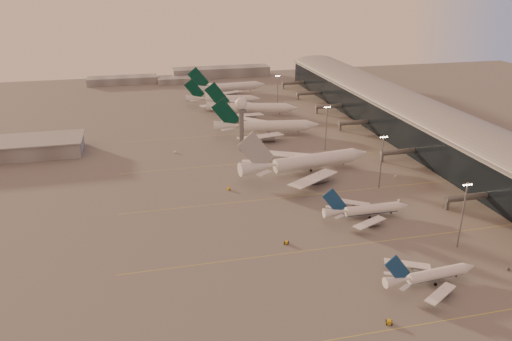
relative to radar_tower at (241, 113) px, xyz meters
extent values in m
plane|color=#605E5E|center=(-5.00, -120.00, -20.95)|extent=(700.00, 700.00, 0.00)
cube|color=gold|center=(25.00, -155.00, -20.94)|extent=(180.00, 0.25, 0.02)
cube|color=gold|center=(25.00, -110.00, -20.94)|extent=(180.00, 0.25, 0.02)
cube|color=gold|center=(25.00, -65.00, -20.94)|extent=(180.00, 0.25, 0.02)
cube|color=gold|center=(25.00, -20.00, -20.94)|extent=(180.00, 0.25, 0.02)
cube|color=gold|center=(25.00, 30.00, -20.94)|extent=(180.00, 0.25, 0.02)
cube|color=black|center=(103.00, -10.00, -11.95)|extent=(36.00, 360.00, 18.00)
cylinder|color=gray|center=(103.00, -10.00, -2.95)|extent=(10.08, 360.00, 10.08)
cube|color=gray|center=(103.00, -10.00, -2.75)|extent=(40.00, 362.00, 0.80)
cylinder|color=slate|center=(77.00, -92.00, -16.45)|extent=(22.00, 2.80, 2.80)
cube|color=slate|center=(67.00, -92.00, -18.75)|extent=(1.20, 1.20, 4.40)
cylinder|color=slate|center=(77.00, -34.00, -16.45)|extent=(22.00, 2.80, 2.80)
cube|color=slate|center=(67.00, -34.00, -18.75)|extent=(1.20, 1.20, 4.40)
cylinder|color=slate|center=(77.00, 22.00, -16.45)|extent=(22.00, 2.80, 2.80)
cube|color=slate|center=(67.00, 22.00, -18.75)|extent=(1.20, 1.20, 4.40)
cylinder|color=slate|center=(77.00, 64.00, -16.45)|extent=(22.00, 2.80, 2.80)
cube|color=slate|center=(67.00, 64.00, -18.75)|extent=(1.20, 1.20, 4.40)
cylinder|color=slate|center=(77.00, 106.00, -16.45)|extent=(22.00, 2.80, 2.80)
cube|color=slate|center=(67.00, 106.00, -18.75)|extent=(1.20, 1.20, 4.40)
cylinder|color=slate|center=(77.00, 146.00, -16.45)|extent=(22.00, 2.80, 2.80)
cube|color=slate|center=(67.00, 146.00, -18.75)|extent=(1.20, 1.20, 4.40)
cube|color=slate|center=(-125.00, 20.00, -16.95)|extent=(80.00, 25.00, 8.00)
cube|color=gray|center=(-125.00, 20.00, -12.75)|extent=(82.00, 27.00, 0.60)
cylinder|color=slate|center=(0.00, 0.00, -9.95)|extent=(2.60, 2.60, 22.00)
cylinder|color=slate|center=(0.00, 0.00, 1.55)|extent=(5.20, 5.20, 1.20)
sphere|color=silver|center=(0.00, 0.00, 5.45)|extent=(6.40, 6.40, 6.40)
cylinder|color=slate|center=(0.00, 0.00, 9.15)|extent=(0.16, 0.16, 2.00)
cylinder|color=slate|center=(53.00, -120.00, -8.45)|extent=(0.56, 0.56, 25.00)
cube|color=slate|center=(53.00, -120.00, 3.55)|extent=(3.60, 0.25, 0.25)
sphere|color=#FFEABF|center=(51.50, -120.00, 3.15)|extent=(0.56, 0.56, 0.56)
sphere|color=#FFEABF|center=(52.50, -120.00, 3.15)|extent=(0.56, 0.56, 0.56)
sphere|color=#FFEABF|center=(53.50, -120.00, 3.15)|extent=(0.56, 0.56, 0.56)
sphere|color=#FFEABF|center=(54.50, -120.00, 3.15)|extent=(0.56, 0.56, 0.56)
cylinder|color=slate|center=(50.00, -65.00, -8.45)|extent=(0.56, 0.56, 25.00)
cube|color=slate|center=(50.00, -65.00, 3.55)|extent=(3.60, 0.25, 0.25)
sphere|color=#FFEABF|center=(48.50, -65.00, 3.15)|extent=(0.56, 0.56, 0.56)
sphere|color=#FFEABF|center=(49.50, -65.00, 3.15)|extent=(0.56, 0.56, 0.56)
sphere|color=#FFEABF|center=(50.50, -65.00, 3.15)|extent=(0.56, 0.56, 0.56)
sphere|color=#FFEABF|center=(51.50, -65.00, 3.15)|extent=(0.56, 0.56, 0.56)
cylinder|color=slate|center=(45.00, -10.00, -8.45)|extent=(0.56, 0.56, 25.00)
cube|color=slate|center=(45.00, -10.00, 3.55)|extent=(3.60, 0.25, 0.25)
sphere|color=#FFEABF|center=(43.50, -10.00, 3.15)|extent=(0.56, 0.56, 0.56)
sphere|color=#FFEABF|center=(44.50, -10.00, 3.15)|extent=(0.56, 0.56, 0.56)
sphere|color=#FFEABF|center=(45.50, -10.00, 3.15)|extent=(0.56, 0.56, 0.56)
sphere|color=#FFEABF|center=(46.50, -10.00, 3.15)|extent=(0.56, 0.56, 0.56)
cylinder|color=slate|center=(43.00, 80.00, -8.45)|extent=(0.56, 0.56, 25.00)
cube|color=slate|center=(43.00, 80.00, 3.55)|extent=(3.60, 0.25, 0.25)
sphere|color=#FFEABF|center=(41.50, 80.00, 3.15)|extent=(0.56, 0.56, 0.56)
sphere|color=#FFEABF|center=(42.50, 80.00, 3.15)|extent=(0.56, 0.56, 0.56)
sphere|color=#FFEABF|center=(43.50, 80.00, 3.15)|extent=(0.56, 0.56, 0.56)
sphere|color=#FFEABF|center=(44.50, 80.00, 3.15)|extent=(0.56, 0.56, 0.56)
cube|color=slate|center=(-65.00, 200.00, -17.95)|extent=(60.00, 18.00, 6.00)
cube|color=slate|center=(25.00, 210.00, -16.45)|extent=(90.00, 20.00, 9.00)
cube|color=slate|center=(-15.00, 190.00, -18.45)|extent=(40.00, 15.00, 5.00)
cylinder|color=silver|center=(33.23, -137.84, -18.14)|extent=(20.44, 5.02, 3.44)
cylinder|color=navy|center=(33.23, -137.84, -18.91)|extent=(19.96, 4.03, 2.48)
cone|color=silver|center=(45.27, -136.89, -18.14)|extent=(4.17, 3.74, 3.44)
cone|color=silver|center=(18.92, -138.96, -17.71)|extent=(8.73, 4.10, 3.44)
cube|color=silver|center=(28.95, -146.67, -18.74)|extent=(14.16, 10.72, 1.08)
cylinder|color=slate|center=(31.25, -144.48, -20.31)|extent=(4.08, 2.54, 2.24)
cube|color=slate|center=(31.25, -144.48, -19.35)|extent=(0.29, 0.25, 1.38)
cube|color=silver|center=(27.62, -129.78, -18.74)|extent=(14.77, 8.94, 1.08)
cylinder|color=slate|center=(30.23, -131.58, -20.31)|extent=(4.08, 2.54, 2.24)
cube|color=slate|center=(30.23, -131.58, -19.35)|extent=(0.29, 0.25, 1.38)
cube|color=navy|center=(18.50, -139.00, -13.45)|extent=(9.45, 1.06, 10.26)
cube|color=silver|center=(19.26, -142.86, -17.62)|extent=(4.12, 3.25, 0.23)
cube|color=silver|center=(18.64, -135.06, -17.62)|extent=(4.18, 2.80, 0.23)
cylinder|color=black|center=(40.90, -137.23, -20.50)|extent=(0.45, 0.45, 0.91)
cylinder|color=black|center=(31.45, -135.98, -20.45)|extent=(1.03, 0.53, 1.00)
cylinder|color=black|center=(31.76, -139.95, -20.45)|extent=(1.03, 0.53, 1.00)
cylinder|color=silver|center=(33.68, -91.33, -17.86)|extent=(22.27, 3.91, 3.79)
cylinder|color=navy|center=(33.68, -91.33, -18.71)|extent=(21.82, 2.85, 2.73)
cone|color=silver|center=(46.96, -91.41, -17.86)|extent=(4.33, 3.81, 3.79)
cone|color=silver|center=(17.89, -91.25, -17.39)|extent=(9.35, 3.84, 3.79)
cube|color=silver|center=(28.17, -100.63, -18.52)|extent=(15.98, 10.78, 1.19)
cylinder|color=slate|center=(30.89, -98.44, -20.25)|extent=(4.32, 2.49, 2.46)
cube|color=slate|center=(30.89, -98.44, -19.18)|extent=(0.30, 0.25, 1.52)
cube|color=silver|center=(28.27, -81.98, -18.52)|extent=(15.94, 10.92, 1.19)
cylinder|color=slate|center=(30.97, -84.20, -20.25)|extent=(4.32, 2.49, 2.46)
cube|color=slate|center=(30.97, -84.20, -19.18)|extent=(0.30, 0.25, 1.52)
cube|color=navy|center=(17.43, -91.25, -12.70)|extent=(10.40, 0.41, 11.29)
cube|color=silver|center=(17.90, -95.55, -17.29)|extent=(4.58, 3.32, 0.25)
cube|color=silver|center=(17.95, -86.94, -17.29)|extent=(4.58, 3.36, 0.25)
cylinder|color=black|center=(42.14, -91.38, -20.45)|extent=(0.50, 0.50, 1.00)
cylinder|color=black|center=(31.90, -89.13, -20.40)|extent=(1.10, 0.50, 1.10)
cylinder|color=black|center=(31.88, -93.52, -20.40)|extent=(1.10, 0.50, 1.10)
cylinder|color=silver|center=(28.26, -39.57, -16.33)|extent=(43.10, 12.97, 6.65)
cylinder|color=silver|center=(28.26, -39.57, -17.83)|extent=(41.98, 11.00, 4.79)
cone|color=silver|center=(53.38, -35.75, -16.33)|extent=(9.15, 7.82, 6.65)
cone|color=silver|center=(-1.62, -44.11, -15.50)|extent=(18.65, 9.26, 6.65)
cube|color=silver|center=(20.64, -58.64, -17.50)|extent=(28.75, 23.92, 1.98)
cylinder|color=slate|center=(25.11, -53.73, -20.20)|extent=(8.80, 5.51, 4.32)
cube|color=slate|center=(25.11, -53.73, -18.66)|extent=(0.36, 0.31, 2.66)
cube|color=silver|center=(15.33, -23.62, -17.50)|extent=(31.18, 16.82, 1.98)
cylinder|color=slate|center=(21.05, -26.99, -20.20)|extent=(8.80, 5.51, 4.32)
cube|color=slate|center=(21.05, -26.99, -18.66)|extent=(0.36, 0.31, 2.66)
cube|color=#999CA0|center=(-2.51, -44.24, -7.64)|extent=(18.29, 3.14, 19.75)
cube|color=silver|center=(-0.74, -52.31, -15.34)|extent=(8.54, 7.23, 0.27)
cube|color=silver|center=(-3.21, -36.01, -15.34)|extent=(8.79, 5.41, 0.27)
cylinder|color=black|center=(44.25, -37.14, -20.41)|extent=(0.54, 0.54, 1.07)
cylinder|color=black|center=(24.51, -37.75, -20.36)|extent=(1.25, 0.71, 1.18)
cylinder|color=black|center=(25.21, -42.42, -20.36)|extent=(1.25, 0.71, 1.18)
cylinder|color=silver|center=(24.75, 22.79, -16.49)|extent=(39.61, 11.97, 6.31)
cylinder|color=silver|center=(24.75, 22.79, -17.91)|extent=(38.58, 10.11, 4.54)
cone|color=silver|center=(47.84, 19.37, -16.49)|extent=(8.41, 7.35, 6.31)
cone|color=silver|center=(-2.70, 26.86, -15.70)|extent=(17.15, 8.64, 6.31)
cube|color=silver|center=(12.81, 7.93, -17.59)|extent=(28.96, 15.71, 1.87)
cylinder|color=slate|center=(18.11, 11.07, -20.19)|extent=(8.09, 5.17, 4.10)
cube|color=slate|center=(18.11, 11.07, -18.70)|extent=(0.36, 0.32, 2.52)
cube|color=silver|center=(17.63, 40.47, -17.59)|extent=(26.75, 22.16, 1.87)
cylinder|color=slate|center=(21.80, 35.92, -20.19)|extent=(8.09, 5.17, 4.10)
cube|color=slate|center=(21.80, 35.92, -18.70)|extent=(0.36, 0.32, 2.52)
cube|color=#033025|center=(-3.51, 26.98, -8.17)|extent=(17.22, 2.92, 18.67)
cube|color=silver|center=(-4.08, 19.41, -15.54)|extent=(8.07, 4.99, 0.27)
cube|color=silver|center=(-1.86, 34.39, -15.54)|extent=(7.85, 6.62, 0.27)
cylinder|color=black|center=(39.45, 20.61, -20.41)|extent=(0.54, 0.54, 1.09)
cylinder|color=black|center=(21.98, 25.62, -20.35)|extent=(1.26, 0.71, 1.20)
cylinder|color=black|center=(21.28, 20.88, -20.35)|extent=(1.26, 0.71, 1.20)
cylinder|color=silver|center=(26.04, 67.86, -16.58)|extent=(38.50, 16.53, 6.18)
cylinder|color=silver|center=(26.04, 67.86, -17.97)|extent=(37.29, 14.66, 4.45)
cone|color=silver|center=(48.00, 61.53, -16.58)|extent=(8.83, 7.99, 6.18)
cone|color=silver|center=(-0.07, 75.38, -15.81)|extent=(17.14, 10.38, 6.18)
cube|color=silver|center=(12.52, 54.99, -17.66)|extent=(28.53, 12.05, 1.83)
cylinder|color=slate|center=(18.07, 57.35, -20.20)|extent=(8.23, 5.91, 4.01)
cube|color=slate|center=(18.07, 57.35, -18.75)|extent=(0.38, 0.34, 2.47)
cube|color=silver|center=(21.43, 85.94, -17.66)|extent=(24.45, 23.96, 1.83)
cylinder|color=slate|center=(24.88, 80.99, -20.20)|extent=(8.23, 5.91, 4.01)
cube|color=slate|center=(24.88, 80.99, -18.75)|extent=(0.38, 0.34, 2.47)
cube|color=#033025|center=(-0.84, 75.60, -8.44)|extent=(16.43, 5.06, 18.27)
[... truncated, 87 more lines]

